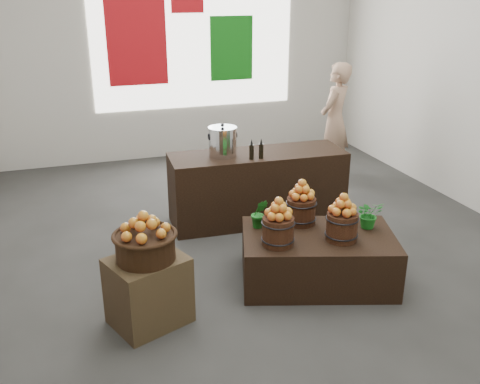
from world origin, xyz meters
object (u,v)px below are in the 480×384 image
object	(u,v)px
stock_pot_left	(223,143)
crate	(149,291)
wicker_basket	(145,247)
shopper	(335,121)
counter	(257,187)
display_table	(317,258)

from	to	relation	value
stock_pot_left	crate	bearing A→B (deg)	-124.00
wicker_basket	stock_pot_left	distance (m)	2.09
wicker_basket	shopper	xyz separation A→B (m)	(3.17, 2.85, 0.13)
crate	shopper	world-z (taller)	shopper
crate	shopper	size ratio (longest dim) A/B	0.36
crate	counter	xyz separation A→B (m)	(1.58, 1.70, 0.12)
counter	shopper	bearing A→B (deg)	38.41
display_table	crate	bearing A→B (deg)	-156.62
wicker_basket	display_table	bearing A→B (deg)	5.87
shopper	wicker_basket	bearing A→B (deg)	2.99
wicker_basket	display_table	xyz separation A→B (m)	(1.62, 0.17, -0.46)
display_table	shopper	world-z (taller)	shopper
shopper	display_table	bearing A→B (deg)	21.02
crate	display_table	distance (m)	1.63
counter	stock_pot_left	xyz separation A→B (m)	(-0.42, 0.02, 0.58)
crate	counter	distance (m)	2.32
display_table	shopper	bearing A→B (deg)	77.47
crate	stock_pot_left	world-z (taller)	stock_pot_left
display_table	shopper	size ratio (longest dim) A/B	0.85
stock_pot_left	shopper	world-z (taller)	shopper
crate	shopper	xyz separation A→B (m)	(3.17, 2.85, 0.53)
stock_pot_left	wicker_basket	bearing A→B (deg)	-124.00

